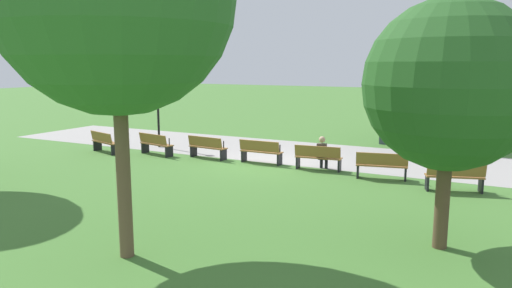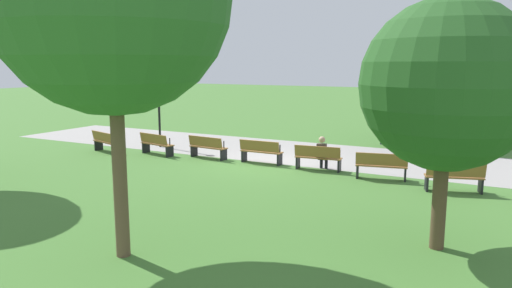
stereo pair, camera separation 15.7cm
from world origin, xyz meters
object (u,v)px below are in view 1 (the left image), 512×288
bench_6 (455,176)px  kiosk (426,109)px  bench_3 (261,151)px  bench_5 (382,165)px  bench_2 (207,147)px  bench_4 (318,157)px  bench_0 (104,142)px  tree_2 (450,85)px  bench_1 (155,144)px  person_seated (322,152)px  lamp_post (157,86)px

bench_6 → kiosk: kiosk is taller
bench_3 → bench_5: 4.59m
bench_2 → bench_4: 4.59m
bench_5 → bench_0: bearing=171.5°
bench_2 → kiosk: (7.06, 7.61, 1.15)m
bench_4 → tree_2: bearing=-56.2°
bench_1 → tree_2: bearing=-13.4°
bench_5 → kiosk: bearing=77.2°
bench_1 → bench_4: 6.86m
bench_1 → bench_5: bearing=11.3°
bench_2 → kiosk: size_ratio=0.39×
bench_1 → bench_5: size_ratio=1.00×
bench_3 → bench_0: bearing=-171.6°
bench_2 → bench_0: bearing=-163.1°
bench_2 → bench_5: size_ratio=0.99×
bench_4 → bench_5: bearing=-14.1°
tree_2 → kiosk: (-2.15, 13.22, -1.66)m
bench_3 → bench_4: (2.29, -0.11, 0.00)m
bench_3 → bench_5: size_ratio=0.96×
bench_3 → tree_2: (6.92, -5.73, 2.81)m
bench_0 → bench_3: bearing=25.4°
person_seated → bench_3: bearing=175.3°
bench_1 → bench_6: same height
bench_1 → bench_5: 9.13m
bench_4 → bench_6: same height
bench_1 → tree_2: size_ratio=0.34×
bench_2 → bench_3: 2.30m
bench_3 → bench_1: bearing=-174.4°
lamp_post → kiosk: 12.24m
bench_5 → tree_2: (2.35, -5.28, 2.81)m
person_seated → bench_4: bearing=-128.5°
tree_2 → lamp_post: bearing=151.3°
bench_6 → bench_4: bearing=151.8°
bench_6 → bench_0: bearing=163.0°
tree_2 → bench_1: bearing=155.3°
bench_0 → person_seated: bearing=23.5°
bench_4 → bench_3: bearing=171.5°
tree_2 → bench_0: bearing=161.0°
bench_0 → bench_6: 13.58m
lamp_post → bench_0: bearing=-117.5°
tree_2 → bench_5: bearing=114.0°
tree_2 → kiosk: tree_2 is taller
bench_1 → bench_4: (6.86, 0.34, 0.00)m
bench_5 → lamp_post: (-10.22, 1.61, 2.24)m
kiosk → bench_3: bearing=-115.3°
bench_1 → bench_2: same height
bench_4 → lamp_post: lamp_post is taller
bench_4 → bench_6: size_ratio=0.98×
bench_4 → kiosk: size_ratio=0.39×
bench_2 → lamp_post: 4.24m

